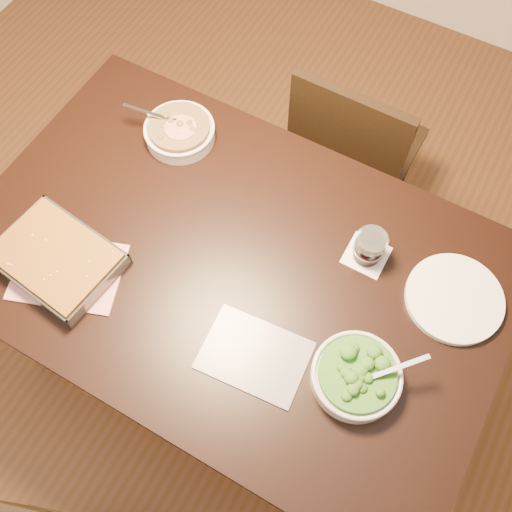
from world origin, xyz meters
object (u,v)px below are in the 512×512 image
broccoli_bowl (356,376)px  wine_tumbler (370,246)px  stew_bowl (180,131)px  dinner_plate (454,298)px  chair_far (351,151)px  baking_dish (57,259)px  table (233,278)px

broccoli_bowl → wine_tumbler: size_ratio=2.35×
stew_bowl → dinner_plate: size_ratio=0.91×
wine_tumbler → chair_far: (-0.23, 0.50, -0.33)m
broccoli_bowl → baking_dish: bearing=-173.0°
baking_dish → dinner_plate: bearing=30.2°
dinner_plate → chair_far: size_ratio=0.29×
stew_bowl → baking_dish: stew_bowl is taller
chair_far → wine_tumbler: bearing=115.2°
table → stew_bowl: (-0.33, 0.28, 0.12)m
stew_bowl → wine_tumbler: bearing=-8.0°
dinner_plate → stew_bowl: bearing=173.7°
broccoli_bowl → dinner_plate: 0.33m
dinner_plate → wine_tumbler: bearing=178.3°
broccoli_bowl → wine_tumbler: 0.33m
stew_bowl → broccoli_bowl: 0.84m
stew_bowl → baking_dish: (-0.05, -0.49, -0.00)m
table → chair_far: 0.72m
stew_bowl → wine_tumbler: wine_tumbler is taller
stew_bowl → chair_far: size_ratio=0.26×
stew_bowl → chair_far: bearing=46.3°
chair_far → table: bearing=85.4°
table → stew_bowl: 0.45m
baking_dish → wine_tumbler: size_ratio=3.68×
wine_tumbler → chair_far: 0.65m
chair_far → broccoli_bowl: bearing=113.3°
wine_tumbler → stew_bowl: bearing=172.0°
wine_tumbler → dinner_plate: 0.24m
baking_dish → chair_far: size_ratio=0.39×
baking_dish → wine_tumbler: wine_tumbler is taller
wine_tumbler → chair_far: size_ratio=0.11×
broccoli_bowl → dinner_plate: size_ratio=0.86×
wine_tumbler → dinner_plate: (0.24, -0.01, -0.04)m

